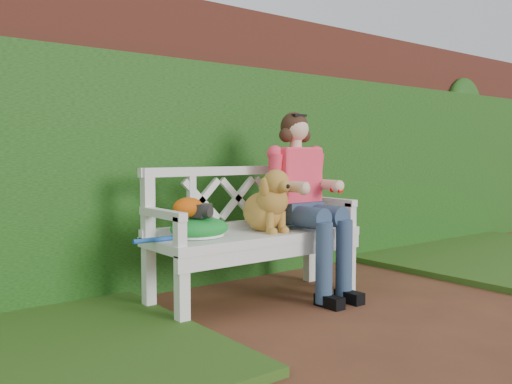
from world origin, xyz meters
TOP-DOWN VIEW (x-y plane):
  - ground at (0.00, 0.00)m, footprint 60.00×60.00m
  - brick_wall at (0.00, 1.90)m, footprint 10.00×0.30m
  - ivy_hedge at (0.00, 1.68)m, footprint 10.00×0.18m
  - grass_right at (2.40, 0.90)m, footprint 2.60×2.00m
  - garden_bench at (-0.44, 1.00)m, footprint 1.63×0.73m
  - seated_woman at (-0.06, 0.98)m, footprint 0.66×0.79m
  - dog at (-0.38, 0.96)m, footprint 0.31×0.41m
  - tennis_racket at (-0.91, 1.02)m, footprint 0.65×0.28m
  - green_bag at (-0.89, 1.00)m, footprint 0.46×0.39m
  - camera_item at (-0.89, 0.98)m, footprint 0.16×0.14m
  - baseball_glove at (-0.96, 1.01)m, footprint 0.21×0.15m

SIDE VIEW (x-z plane):
  - ground at x=0.00m, z-range 0.00..0.00m
  - grass_right at x=2.40m, z-range 0.00..0.05m
  - garden_bench at x=-0.44m, z-range 0.00..0.48m
  - tennis_racket at x=-0.91m, z-range 0.48..0.51m
  - green_bag at x=-0.89m, z-range 0.48..0.61m
  - seated_woman at x=-0.06m, z-range 0.00..1.24m
  - camera_item at x=-0.89m, z-range 0.61..0.70m
  - baseball_glove at x=-0.96m, z-range 0.61..0.74m
  - dog at x=-0.38m, z-range 0.48..0.91m
  - ivy_hedge at x=0.00m, z-range 0.00..1.70m
  - brick_wall at x=0.00m, z-range 0.00..2.20m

